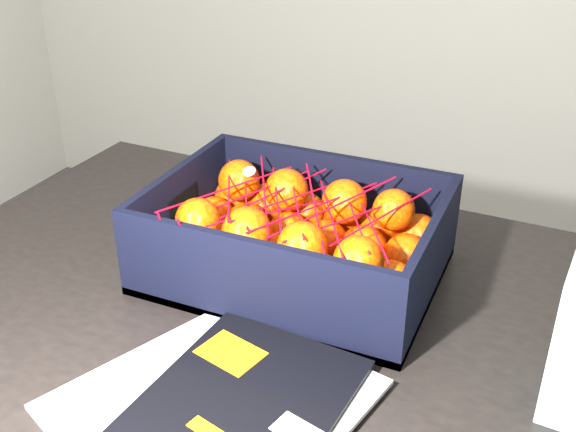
% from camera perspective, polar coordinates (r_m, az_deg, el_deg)
% --- Properties ---
extents(table, '(1.22, 0.83, 0.75)m').
position_cam_1_polar(table, '(1.01, 0.52, -12.59)').
color(table, black).
rests_on(table, ground).
extents(magazine_stack, '(0.37, 0.34, 0.02)m').
position_cam_1_polar(magazine_stack, '(0.80, -5.48, -15.30)').
color(magazine_stack, '#B6B5B1').
rests_on(magazine_stack, table).
extents(produce_crate, '(0.41, 0.30, 0.13)m').
position_cam_1_polar(produce_crate, '(1.01, 0.69, -2.64)').
color(produce_crate, brown).
rests_on(produce_crate, table).
extents(clementine_heap, '(0.38, 0.28, 0.12)m').
position_cam_1_polar(clementine_heap, '(1.00, 0.76, -1.86)').
color(clementine_heap, '#F04405').
rests_on(clementine_heap, produce_crate).
extents(mesh_net, '(0.33, 0.27, 0.09)m').
position_cam_1_polar(mesh_net, '(0.97, 0.25, 0.84)').
color(mesh_net, red).
rests_on(mesh_net, clementine_heap).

